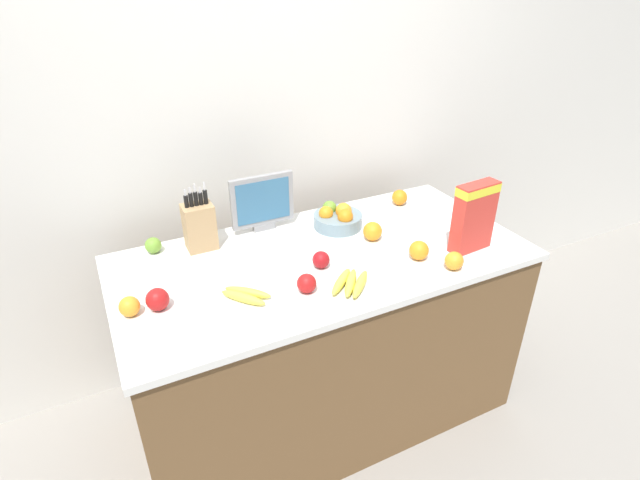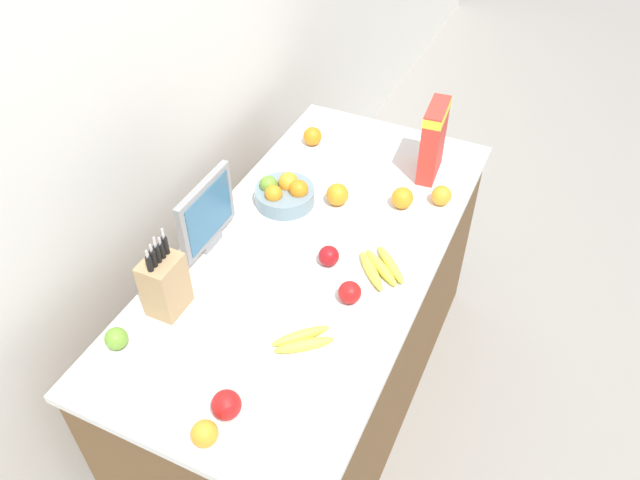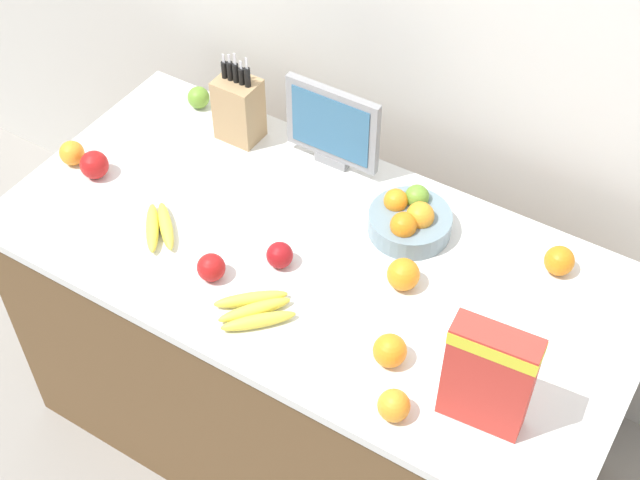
% 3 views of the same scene
% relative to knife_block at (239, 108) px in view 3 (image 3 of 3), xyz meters
% --- Properties ---
extents(ground_plane, '(14.00, 14.00, 0.00)m').
position_rel_knife_block_xyz_m(ground_plane, '(0.44, -0.29, -1.00)').
color(ground_plane, gray).
extents(wall_back, '(9.00, 0.06, 2.60)m').
position_rel_knife_block_xyz_m(wall_back, '(0.44, 0.34, 0.30)').
color(wall_back, silver).
rests_on(wall_back, ground_plane).
extents(counter, '(1.72, 0.84, 0.90)m').
position_rel_knife_block_xyz_m(counter, '(0.44, -0.29, -0.55)').
color(counter, brown).
rests_on(counter, ground_plane).
extents(knife_block, '(0.13, 0.10, 0.30)m').
position_rel_knife_block_xyz_m(knife_block, '(0.00, 0.00, 0.00)').
color(knife_block, tan).
rests_on(knife_block, counter).
extents(small_monitor, '(0.29, 0.03, 0.26)m').
position_rel_knife_block_xyz_m(small_monitor, '(0.30, 0.03, 0.04)').
color(small_monitor, gray).
rests_on(small_monitor, counter).
extents(cereal_box, '(0.20, 0.09, 0.30)m').
position_rel_knife_block_xyz_m(cereal_box, '(1.02, -0.52, 0.06)').
color(cereal_box, red).
rests_on(cereal_box, counter).
extents(fruit_bowl, '(0.22, 0.22, 0.11)m').
position_rel_knife_block_xyz_m(fruit_bowl, '(0.62, -0.09, -0.06)').
color(fruit_bowl, gray).
rests_on(fruit_bowl, counter).
extents(banana_bunch_left, '(0.21, 0.20, 0.03)m').
position_rel_knife_block_xyz_m(banana_bunch_left, '(0.43, -0.55, -0.09)').
color(banana_bunch_left, yellow).
rests_on(banana_bunch_left, counter).
extents(banana_bunch_right, '(0.18, 0.18, 0.03)m').
position_rel_knife_block_xyz_m(banana_bunch_right, '(0.04, -0.44, -0.09)').
color(banana_bunch_right, yellow).
rests_on(banana_bunch_right, counter).
extents(apple_rightmost, '(0.07, 0.07, 0.07)m').
position_rel_knife_block_xyz_m(apple_rightmost, '(0.26, -0.50, -0.07)').
color(apple_rightmost, red).
rests_on(apple_rightmost, counter).
extents(apple_near_bananas, '(0.07, 0.07, 0.07)m').
position_rel_knife_block_xyz_m(apple_near_bananas, '(0.39, -0.37, -0.07)').
color(apple_near_bananas, '#A31419').
rests_on(apple_near_bananas, counter).
extents(apple_leftmost, '(0.08, 0.08, 0.08)m').
position_rel_knife_block_xyz_m(apple_leftmost, '(-0.25, -0.36, -0.06)').
color(apple_leftmost, red).
rests_on(apple_leftmost, counter).
extents(apple_middle, '(0.07, 0.07, 0.07)m').
position_rel_knife_block_xyz_m(apple_middle, '(-0.19, 0.05, -0.07)').
color(apple_middle, '#6B9E33').
rests_on(apple_middle, counter).
extents(orange_by_cereal, '(0.08, 0.08, 0.08)m').
position_rel_knife_block_xyz_m(orange_by_cereal, '(1.01, -0.02, -0.07)').
color(orange_by_cereal, orange).
rests_on(orange_by_cereal, counter).
extents(orange_back_center, '(0.08, 0.08, 0.08)m').
position_rel_knife_block_xyz_m(orange_back_center, '(0.86, -0.62, -0.07)').
color(orange_back_center, orange).
rests_on(orange_back_center, counter).
extents(orange_near_bowl, '(0.08, 0.08, 0.08)m').
position_rel_knife_block_xyz_m(orange_near_bowl, '(0.69, -0.27, -0.06)').
color(orange_near_bowl, orange).
rests_on(orange_near_bowl, counter).
extents(orange_front_left, '(0.07, 0.07, 0.07)m').
position_rel_knife_block_xyz_m(orange_front_left, '(-0.35, -0.35, -0.07)').
color(orange_front_left, orange).
rests_on(orange_front_left, counter).
extents(orange_front_center, '(0.08, 0.08, 0.08)m').
position_rel_knife_block_xyz_m(orange_front_center, '(0.78, -0.49, -0.06)').
color(orange_front_center, orange).
rests_on(orange_front_center, counter).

